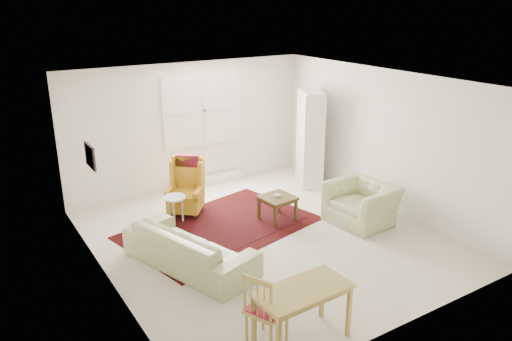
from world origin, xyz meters
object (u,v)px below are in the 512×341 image
armchair (361,200)px  stool (175,210)px  desk (302,315)px  wingback_chair (185,186)px  cabinet (310,139)px  sofa (189,240)px  coffee_table (277,208)px  desk_chair (267,307)px

armchair → stool: armchair is taller
stool → desk: size_ratio=0.47×
stool → desk: (-0.06, -3.61, 0.09)m
wingback_chair → cabinet: cabinet is taller
armchair → desk: 3.39m
sofa → wingback_chair: size_ratio=2.03×
wingback_chair → stool: size_ratio=2.01×
coffee_table → wingback_chair: bearing=137.2°
armchair → coffee_table: armchair is taller
wingback_chair → desk_chair: (-0.73, -3.73, -0.06)m
cabinet → desk_chair: bearing=-108.9°
sofa → wingback_chair: wingback_chair is taller
stool → sofa: bearing=-105.4°
wingback_chair → desk_chair: wingback_chair is taller
wingback_chair → cabinet: 2.81m
armchair → desk_chair: (-3.09, -1.78, 0.04)m
sofa → stool: sofa is taller
coffee_table → stool: bearing=152.5°
armchair → cabinet: (0.42, 1.95, 0.55)m
stool → cabinet: cabinet is taller
cabinet → sofa: bearing=-129.1°
sofa → coffee_table: sofa is taller
wingback_chair → cabinet: (2.78, 0.01, 0.45)m
stool → desk: bearing=-90.9°
stool → desk: desk is taller
sofa → armchair: (3.09, -0.20, -0.00)m
sofa → armchair: sofa is taller
armchair → cabinet: bearing=162.7°
sofa → wingback_chair: 1.89m
wingback_chair → desk: bearing=-55.9°
coffee_table → stool: (-1.54, 0.80, 0.03)m
cabinet → desk: (-3.17, -3.93, -0.62)m
armchair → stool: 3.16m
armchair → desk_chair: size_ratio=1.17×
coffee_table → desk: bearing=-119.7°
desk → desk_chair: bearing=150.2°
armchair → wingback_chair: (-2.36, 1.94, 0.09)m
sofa → coffee_table: 2.05m
armchair → desk_chair: desk_chair is taller
desk → stool: bearing=89.1°
coffee_table → stool: 1.74m
desk_chair → desk: bearing=-142.2°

